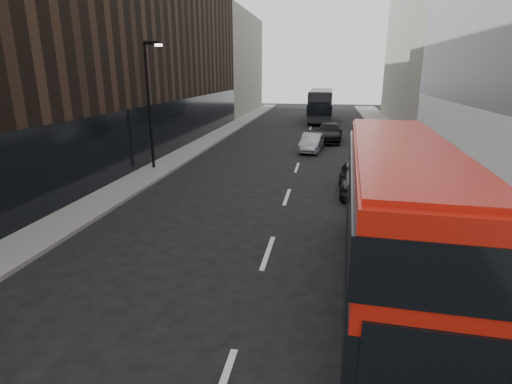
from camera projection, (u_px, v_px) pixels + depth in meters
The scene contains 11 objects.
sidewalk_right at pixel (411, 154), 27.54m from camera, with size 3.00×80.00×0.15m, color slate.
sidewalk_left at pixel (196, 147), 30.13m from camera, with size 2.00×80.00×0.15m, color slate.
building_victorian at pixel (425, 31), 42.02m from camera, with size 6.50×24.00×21.00m.
building_left_mid at pixel (171, 54), 33.42m from camera, with size 5.00×24.00×14.00m, color black.
building_left_far at pixel (232, 64), 54.30m from camera, with size 5.00×20.00×13.00m, color slate.
street_lamp at pixel (150, 97), 22.38m from camera, with size 1.06×0.22×7.00m.
red_bus at pixel (396, 214), 9.85m from camera, with size 2.79×9.96×3.99m.
grey_bus at pixel (321, 105), 45.97m from camera, with size 2.60×11.00×3.54m.
car_a at pixel (358, 178), 18.93m from camera, with size 1.71×4.25×1.45m, color black.
car_b at pixel (312, 143), 28.89m from camera, with size 1.35×3.86×1.27m, color #919299.
car_c at pixel (329, 132), 32.96m from camera, with size 2.08×5.11×1.48m, color black.
Camera 1 is at (1.67, -3.57, 5.58)m, focal length 28.00 mm.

